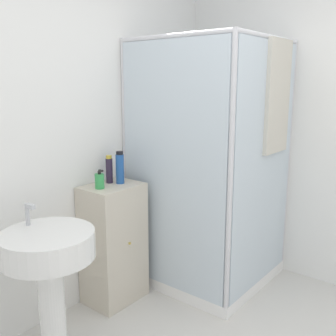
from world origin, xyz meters
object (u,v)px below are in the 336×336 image
Objects in this scene: sink at (49,264)px; soap_dispenser at (100,181)px; shampoo_bottle_tall_black at (109,170)px; shampoo_bottle_blue at (120,168)px.

soap_dispenser is (0.62, 0.26, 0.31)m from sink.
sink is 0.91m from shampoo_bottle_tall_black.
shampoo_bottle_blue is at bearing -62.23° from shampoo_bottle_tall_black.
shampoo_bottle_blue is (0.19, -0.01, 0.06)m from soap_dispenser.
soap_dispenser is at bearing 177.42° from shampoo_bottle_blue.
shampoo_bottle_tall_black is at bearing 22.57° from sink.
shampoo_bottle_tall_black is at bearing 22.68° from soap_dispenser.
sink is at bearing -163.00° from shampoo_bottle_blue.
soap_dispenser is 0.20m from shampoo_bottle_blue.
sink is 4.00× the size of shampoo_bottle_blue.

